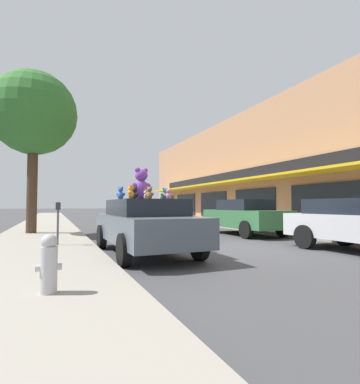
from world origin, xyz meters
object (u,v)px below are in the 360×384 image
Objects in this scene: teddy_bear_giant at (141,184)px; teddy_bear_orange at (131,192)px; teddy_bear_blue at (121,193)px; parking_meter at (58,218)px; plush_art_car at (145,224)px; fire_hydrant at (49,263)px; street_tree at (34,114)px; parked_car_far_center at (245,216)px; teddy_bear_cream at (146,195)px; teddy_bear_teal at (165,194)px; teddy_bear_brown at (150,193)px; teddy_bear_pink at (168,194)px; teddy_bear_black at (135,194)px.

teddy_bear_orange is (-0.65, -1.46, -0.29)m from teddy_bear_giant.
teddy_bear_blue is at bearing -11.55° from teddy_bear_giant.
teddy_bear_giant is at bearing -34.46° from parking_meter.
fire_hydrant is (-2.32, -3.36, -0.28)m from plush_art_car.
street_tree is (-3.13, 6.52, 4.48)m from plush_art_car.
plush_art_car is 6.48m from parked_car_far_center.
teddy_bear_cream is (0.58, -0.45, -0.05)m from teddy_bear_blue.
teddy_bear_teal is 1.03× the size of teddy_bear_brown.
plush_art_car is at bearing -179.13° from teddy_bear_orange.
teddy_bear_orange is at bearing 66.25° from teddy_bear_pink.
parking_meter is (-2.75, 1.75, -0.69)m from teddy_bear_teal.
teddy_bear_orange is at bearing -144.73° from parked_car_far_center.
teddy_bear_teal reaches higher than teddy_bear_brown.
teddy_bear_black is at bearing 175.03° from teddy_bear_blue.
teddy_bear_blue is at bearing 3.72° from teddy_bear_brown.
teddy_bear_pink is at bearing 119.14° from teddy_bear_cream.
teddy_bear_teal is 8.28m from street_tree.
teddy_bear_blue is 1.41m from teddy_bear_orange.
teddy_bear_giant reaches higher than parked_car_far_center.
parked_car_far_center is at bearing 10.70° from parking_meter.
teddy_bear_blue is 0.46× the size of fire_hydrant.
street_tree is at bearing -29.19° from teddy_bear_blue.
plush_art_car is 5.91× the size of fire_hydrant.
teddy_bear_giant reaches higher than teddy_bear_cream.
street_tree reaches higher than teddy_bear_teal.
teddy_bear_black is 0.30m from teddy_bear_cream.
teddy_bear_teal is at bearing 138.50° from teddy_bear_giant.
parking_meter is at bearing -169.30° from parked_car_far_center.
street_tree reaches higher than teddy_bear_blue.
teddy_bear_blue is at bearing 148.95° from plush_art_car.
street_tree is at bearing -79.62° from teddy_bear_giant.
plush_art_car is 4.09m from fire_hydrant.
teddy_bear_cream reaches higher than fire_hydrant.
teddy_bear_cream is (-0.62, -0.22, -0.04)m from teddy_bear_teal.
street_tree reaches higher than teddy_bear_cream.
teddy_bear_giant is at bearing -152.25° from parked_car_far_center.
teddy_bear_blue is 2.28m from parking_meter.
street_tree is (-2.48, 7.59, 3.67)m from teddy_bear_orange.
fire_hydrant is (-2.36, -3.06, -1.10)m from teddy_bear_brown.
teddy_bear_cream is (0.64, 0.97, -0.03)m from teddy_bear_orange.
teddy_bear_brown reaches higher than plush_art_car.
street_tree is at bearing -73.57° from teddy_bear_teal.
fire_hydrant is at bearing -85.33° from street_tree.
teddy_bear_cream is at bearing 5.31° from teddy_bear_teal.
plush_art_car is 0.86m from teddy_bear_black.
fire_hydrant is (-7.88, -6.68, -0.31)m from parked_car_far_center.
parking_meter reaches higher than fire_hydrant.
teddy_bear_blue is at bearing -105.13° from teddy_bear_cream.
teddy_bear_orange reaches higher than fire_hydrant.
teddy_bear_pink is at bearing 99.17° from teddy_bear_teal.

